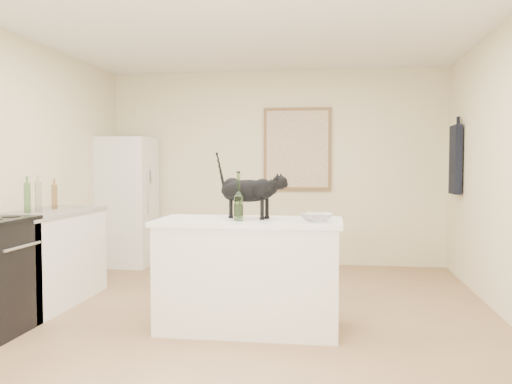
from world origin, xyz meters
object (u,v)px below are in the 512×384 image
Objects in this scene: fridge at (127,202)px; glass_bowl at (317,218)px; wine_bottle at (238,199)px; black_cat at (248,194)px.

fridge is 3.72m from glass_bowl.
black_cat is at bearing 74.89° from wine_bottle.
fridge is 4.96× the size of wine_bottle.
black_cat is (2.03, -2.48, 0.25)m from fridge.
wine_bottle reaches higher than glass_bowl.
black_cat is 0.63m from glass_bowl.
black_cat reaches higher than glass_bowl.
glass_bowl is (0.57, -0.19, -0.17)m from black_cat.
fridge is at bearing 126.78° from wine_bottle.
wine_bottle is 0.63m from glass_bowl.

